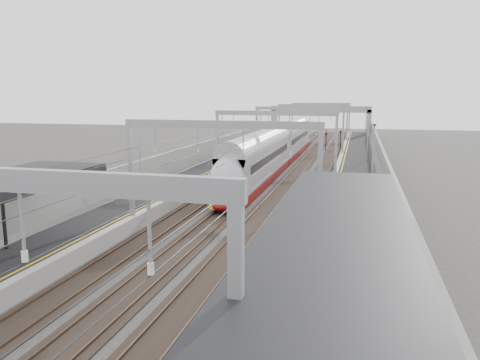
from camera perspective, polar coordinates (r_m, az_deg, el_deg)
The scene contains 13 objects.
platform_left at distance 54.60m, azimuth -3.51°, elevation 1.12°, with size 4.00×120.00×1.00m, color black.
platform_right at distance 52.05m, azimuth 13.52°, elevation 0.40°, with size 4.00×120.00×1.00m, color black.
tracks at distance 52.81m, azimuth 4.79°, elevation 0.29°, with size 11.40×140.00×0.20m.
overhead_line at distance 58.64m, azimuth 5.96°, elevation 7.26°, with size 13.00×140.00×6.60m.
canopy_right at distance 10.16m, azimuth 10.71°, elevation -13.34°, with size 4.40×30.00×4.24m.
overbridge at distance 106.73m, azimuth 9.79°, elevation 8.03°, with size 22.00×2.20×6.90m.
wall_left at distance 55.49m, azimuth -6.67°, elevation 2.36°, with size 0.30×120.00×3.20m, color gray.
wall_right at distance 51.94m, azimuth 17.10°, elevation 1.44°, with size 0.30×120.00×3.20m, color gray.
train at distance 58.16m, azimuth 4.27°, elevation 3.32°, with size 2.79×50.93×4.42m.
bench at distance 19.37m, azimuth 11.68°, elevation -12.83°, with size 0.57×1.94×0.99m.
signal_green at distance 82.95m, azimuth 4.74°, elevation 5.55°, with size 0.32×0.32×3.48m.
signal_red_near at distance 79.91m, azimuth 10.46°, elevation 5.24°, with size 0.32×0.32×3.48m.
signal_red_far at distance 83.88m, azimuth 12.16°, elevation 5.41°, with size 0.32×0.32×3.48m.
Camera 1 is at (8.50, -6.33, 9.12)m, focal length 35.00 mm.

